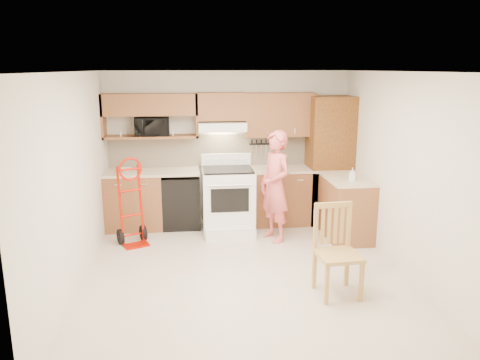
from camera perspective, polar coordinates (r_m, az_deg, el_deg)
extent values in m
cube|color=beige|center=(6.12, 0.53, -11.25)|extent=(4.00, 4.50, 0.02)
cube|color=white|center=(5.57, 0.59, 13.05)|extent=(4.00, 4.50, 0.02)
cube|color=silver|center=(7.92, -1.42, 3.99)|extent=(4.00, 0.02, 2.50)
cube|color=silver|center=(3.58, 4.99, -7.87)|extent=(4.00, 0.02, 2.50)
cube|color=silver|center=(5.83, -19.46, -0.21)|extent=(0.02, 4.50, 2.50)
cube|color=silver|center=(6.28, 19.09, 0.76)|extent=(0.02, 4.50, 2.50)
cube|color=beige|center=(7.90, -1.41, 3.60)|extent=(3.92, 0.03, 0.55)
cube|color=brown|center=(7.81, -12.60, -2.48)|extent=(0.90, 0.60, 0.90)
cube|color=black|center=(7.77, -7.08, -2.53)|extent=(0.60, 0.60, 0.85)
cube|color=brown|center=(7.91, 4.81, -2.01)|extent=(1.14, 0.60, 0.90)
cube|color=beige|center=(7.67, -10.55, 0.94)|extent=(1.50, 0.63, 0.04)
cube|color=beige|center=(7.80, 4.88, 1.32)|extent=(1.14, 0.63, 0.04)
cube|color=brown|center=(7.39, 12.66, -3.40)|extent=(0.60, 1.00, 0.90)
cube|color=beige|center=(7.27, 12.85, 0.15)|extent=(0.63, 1.00, 0.04)
cube|color=brown|center=(7.97, 10.70, 2.36)|extent=(0.70, 0.60, 2.10)
cube|color=brown|center=(7.65, -10.82, 8.94)|extent=(1.50, 0.33, 0.34)
cube|color=brown|center=(7.71, -10.66, 5.16)|extent=(1.50, 0.33, 0.04)
cube|color=brown|center=(7.65, -2.24, 8.86)|extent=(0.76, 0.33, 0.44)
cube|color=brown|center=(7.79, 4.81, 7.87)|extent=(1.14, 0.33, 0.70)
cube|color=white|center=(7.62, -2.19, 6.50)|extent=(0.76, 0.46, 0.14)
imported|color=black|center=(7.68, -10.56, 6.41)|extent=(0.55, 0.39, 0.30)
imported|color=#D55A58|center=(7.02, 4.28, -0.77)|extent=(0.61, 0.72, 1.66)
imported|color=white|center=(7.06, 13.41, 0.70)|extent=(0.12, 0.12, 0.19)
imported|color=white|center=(7.70, -13.70, 1.19)|extent=(0.22, 0.22, 0.05)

